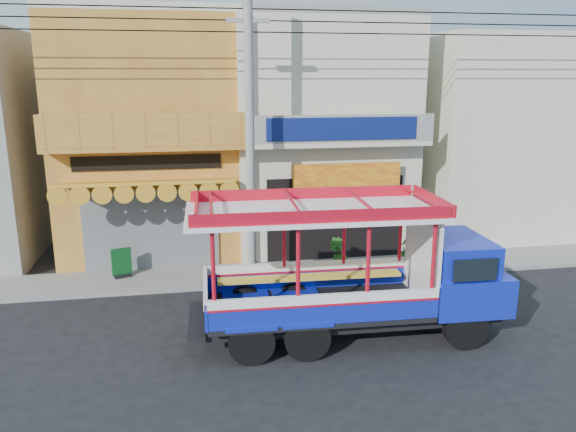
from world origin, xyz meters
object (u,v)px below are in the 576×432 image
object	(u,v)px
potted_plant_b	(339,254)
potted_plant_c	(406,251)
utility_pole	(255,116)
songthaew_truck	(372,270)
green_sign	(122,265)

from	to	relation	value
potted_plant_b	potted_plant_c	distance (m)	2.33
potted_plant_b	potted_plant_c	world-z (taller)	potted_plant_b
utility_pole	potted_plant_b	xyz separation A→B (m)	(2.70, 0.58, -4.41)
songthaew_truck	potted_plant_b	bearing A→B (deg)	84.88
potted_plant_b	potted_plant_c	size ratio (longest dim) A/B	1.11
utility_pole	green_sign	world-z (taller)	utility_pole
utility_pole	potted_plant_c	xyz separation A→B (m)	(5.02, 0.66, -4.46)
utility_pole	potted_plant_b	size ratio (longest dim) A/B	27.87
songthaew_truck	potted_plant_c	size ratio (longest dim) A/B	8.30
songthaew_truck	potted_plant_b	world-z (taller)	songthaew_truck
songthaew_truck	potted_plant_c	distance (m)	5.44
potted_plant_c	songthaew_truck	bearing A→B (deg)	-4.95
utility_pole	songthaew_truck	distance (m)	5.65
green_sign	potted_plant_b	xyz separation A→B (m)	(6.75, -0.42, 0.12)
potted_plant_b	potted_plant_c	bearing A→B (deg)	-149.95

